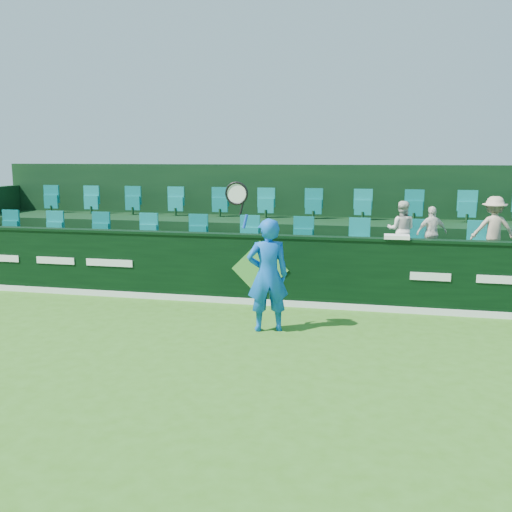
% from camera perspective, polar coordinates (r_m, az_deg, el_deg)
% --- Properties ---
extents(ground, '(60.00, 60.00, 0.00)m').
position_cam_1_polar(ground, '(7.38, -6.03, -12.53)').
color(ground, '#366B19').
rests_on(ground, ground).
extents(sponsor_hoarding, '(16.00, 0.25, 1.35)m').
position_cam_1_polar(sponsor_hoarding, '(10.90, 0.54, -1.36)').
color(sponsor_hoarding, black).
rests_on(sponsor_hoarding, ground).
extents(stand_tier_front, '(16.00, 2.00, 0.80)m').
position_cam_1_polar(stand_tier_front, '(12.01, 1.60, -1.63)').
color(stand_tier_front, black).
rests_on(stand_tier_front, ground).
extents(stand_tier_back, '(16.00, 1.80, 1.30)m').
position_cam_1_polar(stand_tier_back, '(13.81, 3.08, 0.94)').
color(stand_tier_back, black).
rests_on(stand_tier_back, ground).
extents(stand_rear, '(16.00, 4.10, 2.60)m').
position_cam_1_polar(stand_rear, '(14.17, 3.40, 3.48)').
color(stand_rear, black).
rests_on(stand_rear, ground).
extents(seat_row_front, '(13.50, 0.50, 0.60)m').
position_cam_1_polar(seat_row_front, '(12.28, 1.97, 1.94)').
color(seat_row_front, '#0D7171').
rests_on(seat_row_front, stand_tier_front).
extents(seat_row_back, '(13.50, 0.50, 0.60)m').
position_cam_1_polar(seat_row_back, '(13.99, 3.32, 4.98)').
color(seat_row_back, '#0D7171').
rests_on(seat_row_back, stand_tier_back).
extents(tennis_player, '(1.10, 0.64, 2.46)m').
position_cam_1_polar(tennis_player, '(9.19, 1.14, -1.83)').
color(tennis_player, blue).
rests_on(tennis_player, ground).
extents(spectator_left, '(0.59, 0.48, 1.14)m').
position_cam_1_polar(spectator_left, '(11.68, 14.32, 2.56)').
color(spectator_left, silver).
rests_on(spectator_left, stand_tier_front).
extents(spectator_middle, '(0.66, 0.45, 1.05)m').
position_cam_1_polar(spectator_middle, '(11.72, 17.17, 2.21)').
color(spectator_middle, white).
rests_on(spectator_middle, stand_tier_front).
extents(spectator_right, '(0.84, 0.52, 1.26)m').
position_cam_1_polar(spectator_right, '(11.86, 22.65, 2.49)').
color(spectator_right, '#C6AC8B').
rests_on(spectator_right, stand_tier_front).
extents(towel, '(0.44, 0.29, 0.07)m').
position_cam_1_polar(towel, '(10.56, 13.90, 1.88)').
color(towel, white).
rests_on(towel, sponsor_hoarding).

